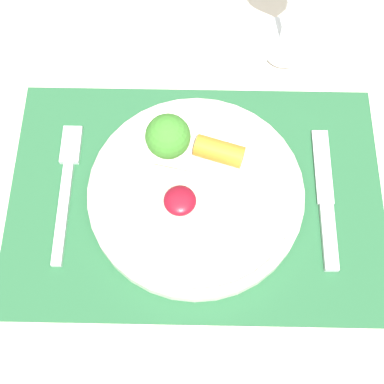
{
  "coord_description": "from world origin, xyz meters",
  "views": [
    {
      "loc": [
        0.0,
        -0.26,
        1.34
      ],
      "look_at": [
        -0.0,
        -0.0,
        0.76
      ],
      "focal_mm": 50.0,
      "sensor_mm": 36.0,
      "label": 1
    }
  ],
  "objects_px": {
    "fork": "(67,182)",
    "spoon": "(272,55)",
    "dinner_plate": "(190,191)",
    "knife": "(326,207)"
  },
  "relations": [
    {
      "from": "fork",
      "to": "spoon",
      "type": "bearing_deg",
      "value": 36.51
    },
    {
      "from": "dinner_plate",
      "to": "fork",
      "type": "height_order",
      "value": "dinner_plate"
    },
    {
      "from": "spoon",
      "to": "knife",
      "type": "bearing_deg",
      "value": -79.94
    },
    {
      "from": "dinner_plate",
      "to": "fork",
      "type": "distance_m",
      "value": 0.15
    },
    {
      "from": "dinner_plate",
      "to": "spoon",
      "type": "bearing_deg",
      "value": 62.79
    },
    {
      "from": "dinner_plate",
      "to": "fork",
      "type": "bearing_deg",
      "value": 174.52
    },
    {
      "from": "spoon",
      "to": "dinner_plate",
      "type": "bearing_deg",
      "value": -121.15
    },
    {
      "from": "dinner_plate",
      "to": "knife",
      "type": "distance_m",
      "value": 0.16
    },
    {
      "from": "knife",
      "to": "fork",
      "type": "bearing_deg",
      "value": 174.93
    },
    {
      "from": "dinner_plate",
      "to": "fork",
      "type": "xyz_separation_m",
      "value": [
        -0.15,
        0.01,
        -0.01
      ]
    }
  ]
}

